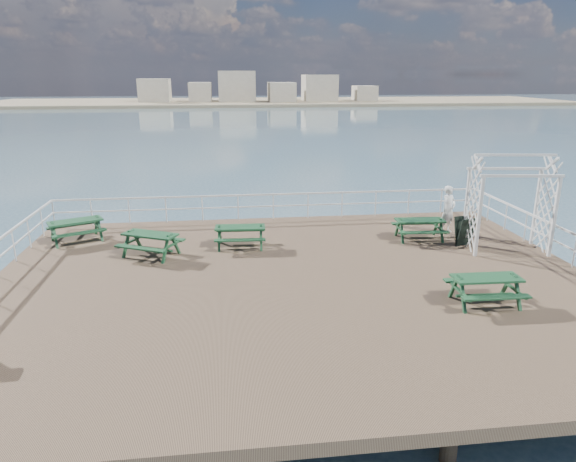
{
  "coord_description": "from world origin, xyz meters",
  "views": [
    {
      "loc": [
        -1.95,
        -13.98,
        5.84
      ],
      "look_at": [
        -0.05,
        1.42,
        1.1
      ],
      "focal_mm": 32.0,
      "sensor_mm": 36.0,
      "label": 1
    }
  ],
  "objects_px": {
    "picnic_table_a": "(76,226)",
    "person": "(448,209)",
    "picnic_table_e": "(486,284)",
    "picnic_table_b": "(240,232)",
    "picnic_table_d": "(150,240)",
    "trellis_arbor": "(509,208)",
    "picnic_table_c": "(420,225)"
  },
  "relations": [
    {
      "from": "picnic_table_a",
      "to": "person",
      "type": "xyz_separation_m",
      "value": [
        13.88,
        -0.62,
        0.34
      ]
    },
    {
      "from": "picnic_table_e",
      "to": "trellis_arbor",
      "type": "relative_size",
      "value": 0.54
    },
    {
      "from": "trellis_arbor",
      "to": "person",
      "type": "bearing_deg",
      "value": 125.43
    },
    {
      "from": "picnic_table_d",
      "to": "picnic_table_e",
      "type": "height_order",
      "value": "picnic_table_d"
    },
    {
      "from": "picnic_table_a",
      "to": "picnic_table_c",
      "type": "distance_m",
      "value": 12.57
    },
    {
      "from": "picnic_table_d",
      "to": "person",
      "type": "relative_size",
      "value": 1.25
    },
    {
      "from": "picnic_table_b",
      "to": "picnic_table_d",
      "type": "xyz_separation_m",
      "value": [
        -3.01,
        -0.58,
        0.02
      ]
    },
    {
      "from": "picnic_table_b",
      "to": "person",
      "type": "bearing_deg",
      "value": 8.68
    },
    {
      "from": "picnic_table_a",
      "to": "picnic_table_c",
      "type": "xyz_separation_m",
      "value": [
        12.5,
        -1.32,
        -0.02
      ]
    },
    {
      "from": "picnic_table_a",
      "to": "picnic_table_b",
      "type": "bearing_deg",
      "value": -38.54
    },
    {
      "from": "trellis_arbor",
      "to": "person",
      "type": "xyz_separation_m",
      "value": [
        -1.15,
        2.21,
        -0.57
      ]
    },
    {
      "from": "picnic_table_c",
      "to": "person",
      "type": "xyz_separation_m",
      "value": [
        1.38,
        0.7,
        0.36
      ]
    },
    {
      "from": "picnic_table_c",
      "to": "person",
      "type": "bearing_deg",
      "value": 30.26
    },
    {
      "from": "person",
      "to": "picnic_table_a",
      "type": "bearing_deg",
      "value": 149.8
    },
    {
      "from": "person",
      "to": "trellis_arbor",
      "type": "bearing_deg",
      "value": -90.22
    },
    {
      "from": "picnic_table_b",
      "to": "picnic_table_d",
      "type": "height_order",
      "value": "picnic_table_d"
    },
    {
      "from": "picnic_table_d",
      "to": "trellis_arbor",
      "type": "bearing_deg",
      "value": 22.48
    },
    {
      "from": "picnic_table_a",
      "to": "picnic_table_c",
      "type": "height_order",
      "value": "picnic_table_a"
    },
    {
      "from": "trellis_arbor",
      "to": "picnic_table_b",
      "type": "bearing_deg",
      "value": 179.06
    },
    {
      "from": "picnic_table_a",
      "to": "picnic_table_b",
      "type": "xyz_separation_m",
      "value": [
        5.92,
        -1.39,
        -0.03
      ]
    },
    {
      "from": "picnic_table_a",
      "to": "trellis_arbor",
      "type": "relative_size",
      "value": 0.69
    },
    {
      "from": "picnic_table_c",
      "to": "person",
      "type": "height_order",
      "value": "person"
    },
    {
      "from": "picnic_table_b",
      "to": "picnic_table_e",
      "type": "distance_m",
      "value": 8.36
    },
    {
      "from": "picnic_table_b",
      "to": "trellis_arbor",
      "type": "xyz_separation_m",
      "value": [
        9.11,
        -1.44,
        0.94
      ]
    },
    {
      "from": "trellis_arbor",
      "to": "person",
      "type": "distance_m",
      "value": 2.55
    },
    {
      "from": "picnic_table_a",
      "to": "picnic_table_b",
      "type": "relative_size",
      "value": 1.26
    },
    {
      "from": "picnic_table_e",
      "to": "picnic_table_b",
      "type": "bearing_deg",
      "value": 140.2
    },
    {
      "from": "picnic_table_a",
      "to": "picnic_table_e",
      "type": "xyz_separation_m",
      "value": [
        12.19,
        -6.92,
        -0.02
      ]
    },
    {
      "from": "person",
      "to": "picnic_table_e",
      "type": "bearing_deg",
      "value": -132.65
    },
    {
      "from": "picnic_table_d",
      "to": "trellis_arbor",
      "type": "distance_m",
      "value": 12.18
    },
    {
      "from": "picnic_table_c",
      "to": "trellis_arbor",
      "type": "height_order",
      "value": "trellis_arbor"
    },
    {
      "from": "picnic_table_c",
      "to": "picnic_table_e",
      "type": "height_order",
      "value": "picnic_table_e"
    }
  ]
}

